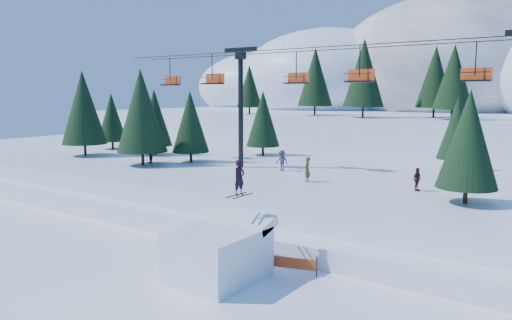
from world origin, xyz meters
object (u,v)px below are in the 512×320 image
Objects in this scene: jump_kicker at (220,252)px; banner_far at (368,266)px; banner_near at (289,263)px; chairlift at (351,88)px.

jump_kicker is 2.08× the size of banner_far.
banner_far is (3.39, 1.82, 0.00)m from banner_near.
jump_kicker is 3.54m from banner_near.
jump_kicker is at bearing -87.02° from chairlift.
banner_far is (5.80, 4.30, -0.78)m from jump_kicker.
jump_kicker is 0.12× the size of chairlift.
chairlift is (-0.87, 16.71, 8.00)m from jump_kicker.
chairlift is at bearing 92.98° from jump_kicker.
chairlift is 16.98× the size of banner_far.
jump_kicker reaches higher than banner_near.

